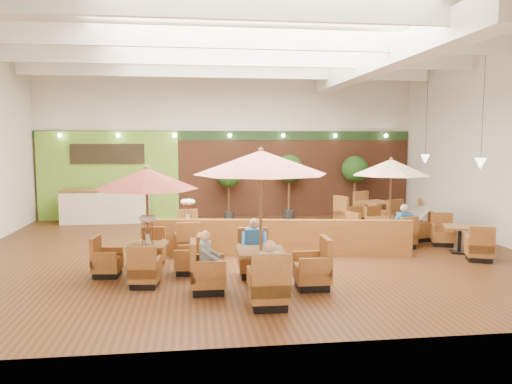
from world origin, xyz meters
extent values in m
plane|color=#381E0F|center=(0.00, 0.00, 0.00)|extent=(14.00, 14.00, 0.00)
cube|color=silver|center=(0.00, 6.00, 2.75)|extent=(14.00, 0.04, 5.50)
cube|color=silver|center=(0.00, -6.00, 2.75)|extent=(14.00, 0.04, 5.50)
cube|color=silver|center=(7.00, 0.00, 2.75)|extent=(0.04, 12.00, 5.50)
cube|color=white|center=(0.00, 0.00, 5.50)|extent=(14.00, 12.00, 0.04)
cube|color=brown|center=(0.00, 5.94, 1.60)|extent=(13.90, 0.10, 3.20)
cube|color=#1E3819|center=(0.00, 5.93, 3.05)|extent=(13.90, 0.12, 0.35)
cube|color=#6DA630|center=(-4.40, 5.88, 1.60)|extent=(5.00, 0.08, 3.20)
cube|color=black|center=(-4.40, 5.80, 2.40)|extent=(2.60, 0.08, 0.70)
cube|color=white|center=(3.50, 0.00, 4.95)|extent=(0.60, 11.00, 0.60)
cube|color=white|center=(0.00, -4.00, 5.15)|extent=(13.60, 0.12, 0.45)
cube|color=white|center=(0.00, -1.30, 5.15)|extent=(13.60, 0.12, 0.45)
cube|color=white|center=(0.00, 1.30, 5.15)|extent=(13.60, 0.12, 0.45)
cube|color=white|center=(0.00, 4.00, 5.15)|extent=(13.60, 0.12, 0.45)
cylinder|color=black|center=(5.80, -1.00, 3.90)|extent=(0.01, 0.01, 3.20)
cone|color=white|center=(5.80, -1.00, 2.30)|extent=(0.28, 0.28, 0.28)
cylinder|color=black|center=(5.80, 2.00, 3.90)|extent=(0.01, 0.01, 3.20)
cone|color=white|center=(5.80, 2.00, 2.30)|extent=(0.28, 0.28, 0.28)
sphere|color=#FFEAC6|center=(-6.00, 5.70, 3.05)|extent=(0.14, 0.14, 0.14)
sphere|color=#FFEAC6|center=(-4.00, 5.70, 3.05)|extent=(0.14, 0.14, 0.14)
sphere|color=#FFEAC6|center=(-2.00, 5.70, 3.05)|extent=(0.14, 0.14, 0.14)
sphere|color=#FFEAC6|center=(0.00, 5.70, 3.05)|extent=(0.14, 0.14, 0.14)
sphere|color=#FFEAC6|center=(2.00, 5.70, 3.05)|extent=(0.14, 0.14, 0.14)
sphere|color=#FFEAC6|center=(4.00, 5.70, 3.05)|extent=(0.14, 0.14, 0.14)
sphere|color=#FFEAC6|center=(6.00, 5.70, 3.05)|extent=(0.14, 0.14, 0.14)
cube|color=beige|center=(-4.40, 5.10, 0.55)|extent=(3.00, 0.70, 1.10)
cube|color=brown|center=(-4.40, 5.10, 1.15)|extent=(3.00, 0.75, 0.06)
cube|color=brown|center=(0.74, -0.59, 0.46)|extent=(6.55, 1.20, 0.91)
cube|color=brown|center=(-2.35, -2.02, 0.65)|extent=(0.86, 0.86, 0.05)
cylinder|color=black|center=(-2.35, -2.02, 0.34)|extent=(0.09, 0.09, 0.60)
cube|color=black|center=(-2.35, -2.02, 0.02)|extent=(0.45, 0.45, 0.04)
cube|color=brown|center=(-2.35, -2.88, 0.27)|extent=(0.63, 0.63, 0.29)
cube|color=brown|center=(-2.32, -3.11, 0.54)|extent=(0.57, 0.16, 0.63)
cube|color=brown|center=(-2.61, -2.85, 0.45)|extent=(0.13, 0.50, 0.25)
cube|color=brown|center=(-2.09, -2.91, 0.45)|extent=(0.13, 0.50, 0.25)
cube|color=black|center=(-2.35, -2.88, 0.06)|extent=(0.55, 0.55, 0.13)
cube|color=brown|center=(-2.35, -1.16, 0.27)|extent=(0.63, 0.63, 0.29)
cube|color=brown|center=(-2.38, -0.92, 0.54)|extent=(0.57, 0.16, 0.63)
cube|color=brown|center=(-2.09, -1.19, 0.45)|extent=(0.13, 0.50, 0.25)
cube|color=brown|center=(-2.61, -1.13, 0.45)|extent=(0.13, 0.50, 0.25)
cube|color=black|center=(-2.35, -1.16, 0.06)|extent=(0.55, 0.55, 0.13)
cube|color=brown|center=(-3.21, -2.02, 0.27)|extent=(0.63, 0.63, 0.29)
cube|color=brown|center=(-2.98, -1.99, 0.54)|extent=(0.16, 0.57, 0.63)
cube|color=brown|center=(-3.18, -1.76, 0.45)|extent=(0.50, 0.13, 0.25)
cube|color=brown|center=(-3.25, -2.28, 0.45)|extent=(0.50, 0.13, 0.25)
cube|color=black|center=(-3.21, -2.02, 0.06)|extent=(0.55, 0.55, 0.13)
cube|color=brown|center=(-1.49, -2.02, 0.27)|extent=(0.63, 0.63, 0.29)
cube|color=brown|center=(-1.73, -2.05, 0.54)|extent=(0.16, 0.57, 0.63)
cube|color=brown|center=(-1.52, -2.28, 0.45)|extent=(0.50, 0.13, 0.25)
cube|color=brown|center=(-1.46, -1.76, 0.45)|extent=(0.50, 0.13, 0.25)
cube|color=black|center=(-1.49, -2.02, 0.06)|extent=(0.55, 0.55, 0.13)
cylinder|color=brown|center=(-2.35, -2.02, 1.13)|extent=(0.06, 0.06, 2.27)
cone|color=#5C221B|center=(-2.35, -2.02, 2.09)|extent=(2.18, 2.18, 0.45)
sphere|color=brown|center=(-2.35, -2.02, 2.32)|extent=(0.10, 0.10, 0.10)
cylinder|color=silver|center=(-2.35, -2.02, 0.79)|extent=(0.10, 0.10, 0.22)
cube|color=brown|center=(-0.12, -3.42, 0.76)|extent=(0.91, 0.91, 0.06)
cylinder|color=black|center=(-0.12, -3.42, 0.39)|extent=(0.11, 0.11, 0.70)
cube|color=black|center=(-0.12, -3.42, 0.02)|extent=(0.48, 0.48, 0.04)
cube|color=brown|center=(-0.12, -4.43, 0.32)|extent=(0.67, 0.67, 0.34)
cube|color=brown|center=(-0.11, -4.70, 0.64)|extent=(0.66, 0.11, 0.74)
cube|color=brown|center=(-0.42, -4.42, 0.53)|extent=(0.09, 0.59, 0.30)
cube|color=brown|center=(0.19, -4.43, 0.53)|extent=(0.09, 0.59, 0.30)
cube|color=black|center=(-0.12, -4.43, 0.07)|extent=(0.59, 0.59, 0.15)
cube|color=brown|center=(-0.12, -2.41, 0.32)|extent=(0.67, 0.67, 0.34)
cube|color=brown|center=(-0.12, -2.13, 0.64)|extent=(0.66, 0.11, 0.74)
cube|color=brown|center=(0.19, -2.41, 0.53)|extent=(0.09, 0.59, 0.30)
cube|color=brown|center=(-0.42, -2.41, 0.53)|extent=(0.09, 0.59, 0.30)
cube|color=black|center=(-0.12, -2.41, 0.07)|extent=(0.59, 0.59, 0.15)
cube|color=brown|center=(-1.12, -3.42, 0.32)|extent=(0.67, 0.67, 0.34)
cube|color=brown|center=(-0.85, -3.42, 0.64)|extent=(0.11, 0.66, 0.74)
cube|color=brown|center=(-1.12, -3.11, 0.53)|extent=(0.59, 0.09, 0.30)
cube|color=brown|center=(-1.13, -3.73, 0.53)|extent=(0.59, 0.09, 0.30)
cube|color=black|center=(-1.12, -3.42, 0.07)|extent=(0.59, 0.59, 0.15)
cube|color=brown|center=(0.89, -3.42, 0.32)|extent=(0.67, 0.67, 0.34)
cube|color=brown|center=(0.62, -3.42, 0.64)|extent=(0.11, 0.66, 0.74)
cube|color=brown|center=(0.89, -3.73, 0.53)|extent=(0.59, 0.09, 0.30)
cube|color=brown|center=(0.90, -3.11, 0.53)|extent=(0.59, 0.09, 0.30)
cube|color=black|center=(0.89, -3.42, 0.07)|extent=(0.59, 0.59, 0.15)
cylinder|color=brown|center=(-0.12, -3.42, 1.33)|extent=(0.06, 0.06, 2.66)
cone|color=#EF8273|center=(-0.12, -3.42, 2.48)|extent=(2.55, 2.55, 0.45)
sphere|color=brown|center=(-0.12, -3.42, 2.71)|extent=(0.10, 0.10, 0.10)
cube|color=brown|center=(4.17, 0.71, 0.66)|extent=(1.00, 1.00, 0.06)
cylinder|color=black|center=(4.17, 0.71, 0.34)|extent=(0.09, 0.09, 0.61)
cube|color=black|center=(4.17, 0.71, 0.02)|extent=(0.53, 0.53, 0.04)
cube|color=brown|center=(4.17, -0.16, 0.28)|extent=(0.73, 0.73, 0.30)
cube|color=brown|center=(4.09, -0.39, 0.55)|extent=(0.57, 0.27, 0.65)
cube|color=brown|center=(3.91, -0.25, 0.46)|extent=(0.24, 0.50, 0.26)
cube|color=brown|center=(4.42, -0.08, 0.46)|extent=(0.24, 0.50, 0.26)
cube|color=black|center=(4.17, -0.16, 0.06)|extent=(0.65, 0.65, 0.13)
cube|color=brown|center=(4.17, 1.59, 0.28)|extent=(0.73, 0.73, 0.30)
cube|color=brown|center=(4.25, 1.82, 0.55)|extent=(0.57, 0.27, 0.65)
cube|color=brown|center=(4.42, 1.68, 0.46)|extent=(0.24, 0.50, 0.26)
cube|color=brown|center=(3.91, 1.50, 0.46)|extent=(0.24, 0.50, 0.26)
cube|color=black|center=(4.17, 1.59, 0.06)|extent=(0.65, 0.65, 0.13)
cube|color=brown|center=(3.29, 0.71, 0.28)|extent=(0.73, 0.73, 0.30)
cube|color=brown|center=(3.52, 0.64, 0.55)|extent=(0.27, 0.57, 0.65)
cube|color=brown|center=(3.20, 0.97, 0.46)|extent=(0.50, 0.24, 0.26)
cube|color=brown|center=(3.38, 0.46, 0.46)|extent=(0.50, 0.24, 0.26)
cube|color=black|center=(3.29, 0.71, 0.06)|extent=(0.65, 0.65, 0.13)
cube|color=brown|center=(5.04, 0.71, 0.28)|extent=(0.73, 0.73, 0.30)
cube|color=brown|center=(4.82, 0.79, 0.55)|extent=(0.27, 0.57, 0.65)
cube|color=brown|center=(5.13, 0.46, 0.46)|extent=(0.50, 0.24, 0.26)
cube|color=brown|center=(4.96, 0.97, 0.46)|extent=(0.50, 0.24, 0.26)
cube|color=black|center=(5.04, 0.71, 0.06)|extent=(0.65, 0.65, 0.13)
cylinder|color=brown|center=(4.17, 0.71, 1.15)|extent=(0.06, 0.06, 2.31)
cone|color=beige|center=(4.17, 0.71, 2.13)|extent=(2.22, 2.22, 0.45)
sphere|color=brown|center=(4.17, 0.71, 2.36)|extent=(0.10, 0.10, 0.10)
cube|color=brown|center=(-1.53, 0.49, 0.69)|extent=(0.87, 0.87, 0.06)
cylinder|color=black|center=(-1.53, 0.49, 0.35)|extent=(0.10, 0.10, 0.63)
cube|color=black|center=(-1.53, 0.49, 0.02)|extent=(0.46, 0.46, 0.04)
cube|color=brown|center=(-1.53, -0.41, 0.29)|extent=(0.64, 0.64, 0.30)
cube|color=brown|center=(-1.55, -0.66, 0.57)|extent=(0.60, 0.14, 0.67)
cube|color=brown|center=(-1.80, -0.43, 0.48)|extent=(0.12, 0.53, 0.27)
cube|color=brown|center=(-1.25, -0.39, 0.48)|extent=(0.12, 0.53, 0.27)
cube|color=black|center=(-1.53, -0.41, 0.07)|extent=(0.56, 0.56, 0.13)
cube|color=brown|center=(-1.53, 1.40, 0.29)|extent=(0.64, 0.64, 0.30)
cube|color=brown|center=(-1.51, 1.65, 0.57)|extent=(0.60, 0.14, 0.67)
cube|color=brown|center=(-1.25, 1.42, 0.48)|extent=(0.12, 0.53, 0.27)
cube|color=brown|center=(-1.80, 1.38, 0.48)|extent=(0.12, 0.53, 0.27)
cube|color=black|center=(-1.53, 1.40, 0.07)|extent=(0.56, 0.56, 0.13)
cube|color=brown|center=(-2.43, 0.49, 0.29)|extent=(0.64, 0.64, 0.30)
cube|color=brown|center=(-2.19, 0.47, 0.57)|extent=(0.14, 0.60, 0.67)
cube|color=brown|center=(-2.45, 0.77, 0.48)|extent=(0.53, 0.12, 0.27)
cube|color=brown|center=(-2.41, 0.22, 0.48)|extent=(0.53, 0.12, 0.27)
cube|color=black|center=(-2.43, 0.49, 0.07)|extent=(0.56, 0.56, 0.13)
cylinder|color=silver|center=(-1.53, 0.49, 0.82)|extent=(0.10, 0.10, 0.22)
cube|color=brown|center=(5.40, -0.88, 0.67)|extent=(1.01, 1.01, 0.06)
cylinder|color=black|center=(5.40, -0.88, 0.34)|extent=(0.09, 0.09, 0.61)
cube|color=black|center=(5.40, -0.88, 0.02)|extent=(0.54, 0.54, 0.04)
cube|color=brown|center=(5.40, -1.76, 0.28)|extent=(0.74, 0.74, 0.30)
cube|color=brown|center=(5.48, -1.99, 0.56)|extent=(0.57, 0.29, 0.65)
cube|color=brown|center=(5.15, -1.67, 0.46)|extent=(0.25, 0.51, 0.26)
cube|color=brown|center=(5.65, -1.85, 0.46)|extent=(0.25, 0.51, 0.26)
cube|color=black|center=(5.40, -1.76, 0.07)|extent=(0.66, 0.66, 0.13)
cube|color=brown|center=(5.40, 0.01, 0.28)|extent=(0.74, 0.74, 0.30)
cube|color=brown|center=(5.32, 0.23, 0.56)|extent=(0.57, 0.29, 0.65)
cube|color=brown|center=(5.65, -0.09, 0.46)|extent=(0.25, 0.51, 0.26)
cube|color=brown|center=(5.15, 0.10, 0.46)|extent=(0.25, 0.51, 0.26)
cube|color=black|center=(5.40, 0.01, 0.07)|extent=(0.66, 0.66, 0.13)
cube|color=brown|center=(4.82, 3.43, 0.78)|extent=(1.22, 1.22, 0.06)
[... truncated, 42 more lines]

